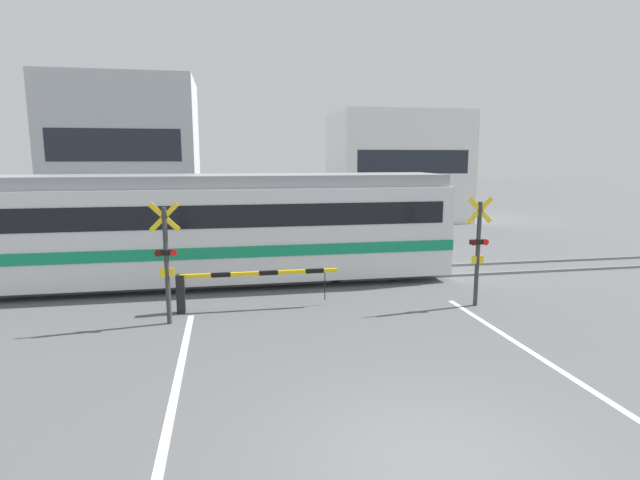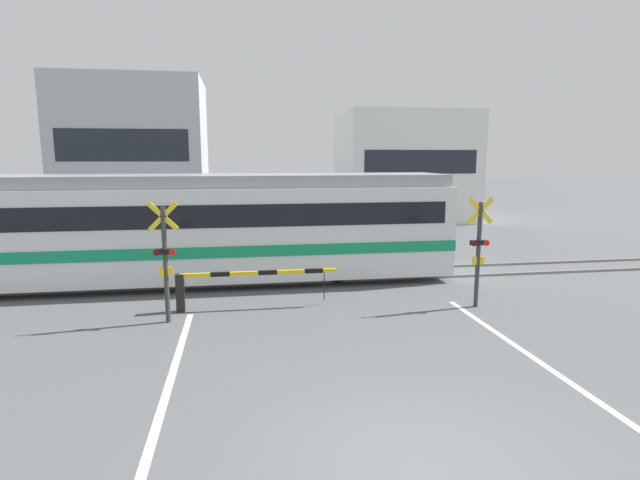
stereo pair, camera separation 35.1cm
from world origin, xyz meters
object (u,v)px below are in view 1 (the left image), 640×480
(crossing_signal_left, at_px, (166,258))
(crossing_signal_right, at_px, (478,247))
(pedestrian, at_px, (272,229))
(crossing_barrier_far, at_px, (360,240))
(crossing_barrier_near, at_px, (227,282))
(commuter_train, at_px, (143,227))

(crossing_signal_left, relative_size, crossing_signal_right, 1.00)
(crossing_signal_left, height_order, pedestrian, crossing_signal_left)
(crossing_barrier_far, xyz_separation_m, crossing_signal_right, (1.33, -6.44, 0.83))
(crossing_signal_right, bearing_deg, pedestrian, 118.10)
(crossing_barrier_near, height_order, crossing_signal_left, crossing_signal_left)
(commuter_train, bearing_deg, crossing_barrier_near, -51.21)
(crossing_barrier_far, xyz_separation_m, crossing_signal_left, (-6.31, -6.44, 0.83))
(commuter_train, bearing_deg, crossing_signal_right, -23.47)
(crossing_signal_left, bearing_deg, crossing_barrier_far, 45.58)
(commuter_train, relative_size, crossing_barrier_far, 4.55)
(commuter_train, distance_m, crossing_signal_left, 3.94)
(crossing_barrier_far, bearing_deg, crossing_signal_right, -78.30)
(crossing_barrier_far, bearing_deg, pedestrian, 148.21)
(pedestrian, bearing_deg, commuter_train, -132.62)
(crossing_signal_right, bearing_deg, crossing_barrier_near, 172.85)
(commuter_train, relative_size, crossing_barrier_near, 4.55)
(crossing_signal_right, relative_size, pedestrian, 1.72)
(crossing_barrier_near, distance_m, crossing_signal_right, 6.42)
(crossing_barrier_near, xyz_separation_m, crossing_signal_right, (6.31, -0.79, 0.83))
(crossing_barrier_near, xyz_separation_m, crossing_barrier_far, (4.98, 5.65, 0.00))
(pedestrian, bearing_deg, crossing_barrier_near, -103.54)
(crossing_barrier_near, height_order, pedestrian, pedestrian)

